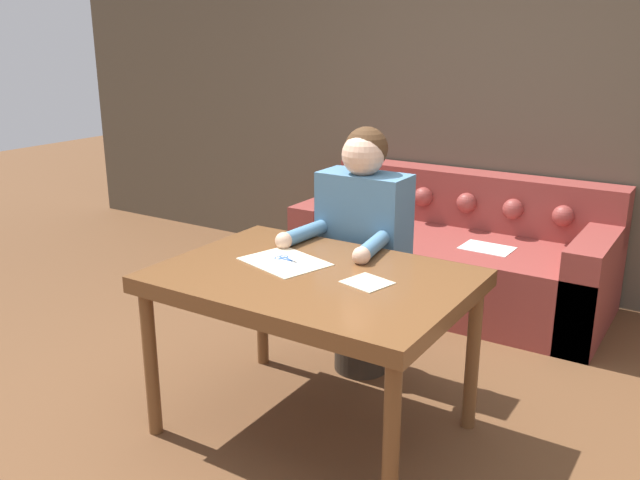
# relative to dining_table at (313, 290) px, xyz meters

# --- Properties ---
(ground_plane) EXTENTS (16.00, 16.00, 0.00)m
(ground_plane) POSITION_rel_dining_table_xyz_m (0.14, 0.04, -0.66)
(ground_plane) COLOR brown
(wall_back) EXTENTS (8.00, 0.06, 2.60)m
(wall_back) POSITION_rel_dining_table_xyz_m (0.14, 2.23, 0.64)
(wall_back) COLOR brown
(wall_back) RESTS_ON ground_plane
(dining_table) EXTENTS (1.27, 0.91, 0.74)m
(dining_table) POSITION_rel_dining_table_xyz_m (0.00, 0.00, 0.00)
(dining_table) COLOR brown
(dining_table) RESTS_ON ground_plane
(couch) EXTENTS (1.94, 0.90, 0.80)m
(couch) POSITION_rel_dining_table_xyz_m (-0.06, 1.78, -0.37)
(couch) COLOR brown
(couch) RESTS_ON ground_plane
(person) EXTENTS (0.49, 0.58, 1.26)m
(person) POSITION_rel_dining_table_xyz_m (-0.10, 0.61, -0.01)
(person) COLOR #33281E
(person) RESTS_ON ground_plane
(pattern_paper_main) EXTENTS (0.41, 0.36, 0.00)m
(pattern_paper_main) POSITION_rel_dining_table_xyz_m (-0.18, 0.05, 0.08)
(pattern_paper_main) COLOR beige
(pattern_paper_main) RESTS_ON dining_table
(pattern_paper_offcut) EXTENTS (0.20, 0.19, 0.00)m
(pattern_paper_offcut) POSITION_rel_dining_table_xyz_m (0.25, 0.02, 0.08)
(pattern_paper_offcut) COLOR beige
(pattern_paper_offcut) RESTS_ON dining_table
(scissors) EXTENTS (0.23, 0.11, 0.01)m
(scissors) POSITION_rel_dining_table_xyz_m (-0.17, 0.08, 0.08)
(scissors) COLOR silver
(scissors) RESTS_ON dining_table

